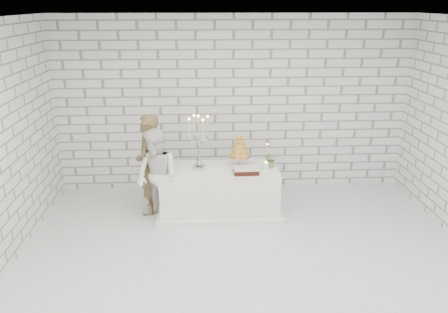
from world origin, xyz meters
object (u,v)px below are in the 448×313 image
at_px(croquembouche, 240,150).
at_px(bride, 157,177).
at_px(cake_table, 219,191).
at_px(groom, 149,164).
at_px(candelabra, 199,143).

bearing_deg(croquembouche, bride, -165.76).
relative_size(cake_table, groom, 1.14).
height_order(groom, bride, groom).
height_order(candelabra, croquembouche, candelabra).
distance_m(groom, croquembouche, 1.43).
relative_size(bride, croquembouche, 2.79).
bearing_deg(cake_table, croquembouche, 15.54).
relative_size(groom, croquembouche, 3.06).
bearing_deg(cake_table, groom, 173.79).
xyz_separation_m(groom, croquembouche, (1.41, -0.03, 0.22)).
bearing_deg(croquembouche, cake_table, -164.46).
bearing_deg(bride, cake_table, 57.60).
relative_size(cake_table, bride, 1.25).
bearing_deg(candelabra, croquembouche, 8.49).
distance_m(bride, croquembouche, 1.32).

